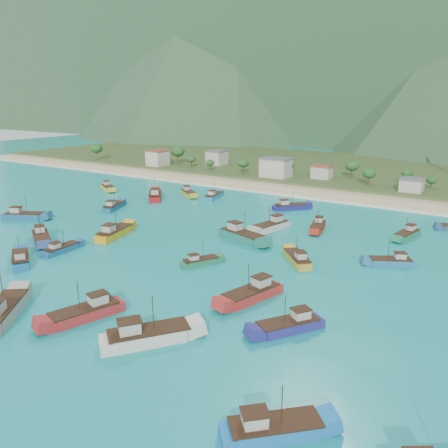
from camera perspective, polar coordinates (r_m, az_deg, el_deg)
The scene contains 31 objects.
ground at distance 94.22m, azimuth -4.89°, elevation -4.47°, with size 600.00×600.00×0.00m, color #0B787E.
beach at distance 161.56m, azimuth 12.52°, elevation 3.85°, with size 400.00×18.00×1.20m, color beige.
land at distance 218.95m, azimuth 18.24°, elevation 6.53°, with size 400.00×110.00×2.40m, color #385123.
surf_line at distance 152.87m, azimuth 11.25°, elevation 3.25°, with size 400.00×2.50×0.08m, color white.
mountains at distance 484.59m, azimuth 26.13°, elevation 23.23°, with size 1520.00×440.00×260.00m.
village at distance 179.62m, azimuth 17.29°, elevation 6.24°, with size 214.20×28.15×7.44m.
vegetation at distance 186.25m, azimuth 12.06°, elevation 7.06°, with size 273.14×25.95×8.96m.
boat_1 at distance 116.63m, azimuth 22.79°, elevation -1.32°, with size 4.93×10.28×5.84m.
boat_2 at distance 96.38m, azimuth 20.98°, elevation -4.67°, with size 9.33×6.74×5.41m.
boat_3 at distance 111.54m, azimuth -14.10°, elevation -1.15°, with size 6.40×12.76×7.24m.
boat_4 at distance 92.58m, azimuth 9.56°, elevation -4.56°, with size 9.02×9.52×5.99m.
boat_6 at distance 139.75m, azimuth -14.22°, elevation 2.19°, with size 6.81×10.88×6.20m.
boat_7 at distance 104.10m, azimuth -20.44°, elevation -3.13°, with size 3.00×9.01×5.26m.
boat_8 at distance 116.87m, azimuth 12.15°, elevation -0.37°, with size 5.12×10.37×5.88m.
boat_9 at distance 90.52m, azimuth -3.12°, elevation -4.98°, with size 6.11×8.33×4.84m.
boat_12 at distance 114.55m, azimuth 6.21°, elevation -0.32°, with size 6.12×12.32×6.99m.
boat_13 at distance 151.60m, azimuth -8.97°, elevation 3.64°, with size 11.27×12.42×7.67m.
boat_14 at distance 66.51m, azimuth 8.52°, elevation -13.04°, with size 8.46×10.32×6.16m.
boat_16 at distance 63.70m, azimuth -10.01°, elevation -14.27°, with size 10.57×12.29×7.44m.
boat_17 at distance 100.39m, azimuth -25.02°, elevation -4.23°, with size 10.54×8.25×6.21m.
boat_18 at distance 75.27m, azimuth 3.69°, elevation -9.15°, with size 6.70×12.36×7.00m.
boat_19 at distance 105.46m, azimuth 2.33°, elevation -1.59°, with size 13.76×7.45×7.80m.
boat_20 at distance 150.82m, azimuth -1.35°, elevation 3.66°, with size 5.32×10.74×6.10m.
boat_21 at distance 170.64m, azimuth -14.94°, elevation 4.57°, with size 10.71×7.85×6.22m.
boat_22 at distance 113.46m, azimuth -22.77°, elevation -1.69°, with size 11.48×8.62×6.70m.
boat_23 at distance 155.79m, azimuth -4.68°, elevation 4.01°, with size 10.22×8.50×6.12m.
boat_25 at distance 72.34m, azimuth -17.58°, elevation -11.03°, with size 6.79×12.12×6.87m.
boat_26 at distance 48.82m, azimuth 6.43°, elevation -25.16°, with size 9.78×9.52×6.23m.
boat_27 at distance 136.70m, azimuth 8.62°, elevation 2.21°, with size 9.54×9.89×6.27m.
boat_31 at distance 136.33m, azimuth -24.64°, elevation 0.93°, with size 12.06×8.66×6.98m.
boat_33 at distance 77.01m, azimuth -26.94°, elevation -10.26°, with size 11.16×12.80×7.79m.
Camera 1 is at (54.54, -69.51, 32.74)m, focal length 35.00 mm.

